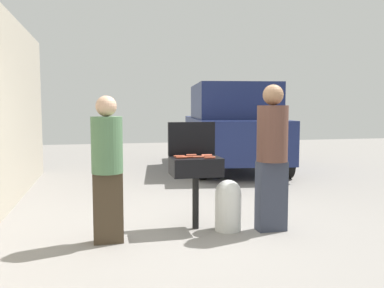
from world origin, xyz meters
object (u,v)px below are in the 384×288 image
at_px(hot_dog_3, 179,156).
at_px(hot_dog_5, 188,157).
at_px(hot_dog_2, 207,156).
at_px(hot_dog_7, 191,155).
at_px(parked_minivan, 231,126).
at_px(person_right, 272,152).
at_px(hot_dog_0, 210,158).
at_px(hot_dog_1, 182,157).
at_px(hot_dog_4, 206,155).
at_px(person_left, 107,164).
at_px(propane_tank, 228,204).
at_px(bbq_grill, 196,169).
at_px(hot_dog_6, 199,157).

xyz_separation_m(hot_dog_3, hot_dog_5, (0.08, -0.09, 0.00)).
height_order(hot_dog_2, hot_dog_7, same).
xyz_separation_m(hot_dog_5, parked_minivan, (2.09, 4.69, 0.13)).
distance_m(hot_dog_3, person_right, 1.12).
bearing_deg(hot_dog_0, hot_dog_1, 165.20).
bearing_deg(parked_minivan, hot_dog_2, 76.23).
bearing_deg(parked_minivan, hot_dog_4, 76.06).
xyz_separation_m(hot_dog_4, parked_minivan, (1.83, 4.58, 0.13)).
relative_size(hot_dog_3, person_left, 0.08).
bearing_deg(propane_tank, person_right, -13.47).
bearing_deg(propane_tank, hot_dog_0, -175.26).
xyz_separation_m(hot_dog_1, hot_dog_4, (0.34, 0.14, 0.00)).
bearing_deg(hot_dog_4, bbq_grill, -157.01).
height_order(bbq_grill, parked_minivan, parked_minivan).
bearing_deg(hot_dog_6, person_right, -12.95).
distance_m(hot_dog_2, hot_dog_5, 0.25).
xyz_separation_m(hot_dog_0, propane_tank, (0.24, 0.02, -0.58)).
distance_m(hot_dog_0, hot_dog_7, 0.33).
distance_m(hot_dog_0, hot_dog_6, 0.15).
height_order(hot_dog_5, hot_dog_6, same).
distance_m(hot_dog_3, hot_dog_4, 0.35).
relative_size(hot_dog_3, hot_dog_5, 1.00).
height_order(hot_dog_0, person_right, person_right).
xyz_separation_m(bbq_grill, hot_dog_2, (0.14, -0.00, 0.15)).
relative_size(bbq_grill, hot_dog_0, 6.80).
bearing_deg(hot_dog_3, person_right, -16.23).
bearing_deg(hot_dog_7, person_right, -23.34).
distance_m(hot_dog_4, hot_dog_7, 0.19).
distance_m(hot_dog_5, hot_dog_7, 0.19).
relative_size(hot_dog_5, parked_minivan, 0.03).
xyz_separation_m(hot_dog_5, hot_dog_6, (0.13, -0.03, 0.00)).
xyz_separation_m(bbq_grill, hot_dog_6, (0.02, -0.07, 0.15)).
distance_m(hot_dog_6, person_left, 1.10).
xyz_separation_m(hot_dog_1, hot_dog_6, (0.21, 0.01, 0.00)).
xyz_separation_m(propane_tank, parked_minivan, (1.61, 4.79, 0.70)).
distance_m(hot_dog_0, hot_dog_3, 0.39).
height_order(bbq_grill, person_right, person_right).
xyz_separation_m(bbq_grill, hot_dog_5, (-0.11, -0.04, 0.15)).
height_order(hot_dog_4, person_right, person_right).
bearing_deg(hot_dog_5, person_right, -12.71).
height_order(hot_dog_6, parked_minivan, parked_minivan).
distance_m(hot_dog_7, propane_tank, 0.75).
xyz_separation_m(hot_dog_4, hot_dog_6, (-0.13, -0.13, 0.00)).
distance_m(hot_dog_1, hot_dog_5, 0.09).
bearing_deg(person_right, hot_dog_1, -26.38).
xyz_separation_m(hot_dog_1, parked_minivan, (2.17, 4.72, 0.13)).
relative_size(hot_dog_4, hot_dog_6, 1.00).
height_order(bbq_grill, hot_dog_3, hot_dog_3).
height_order(propane_tank, person_right, person_right).
height_order(hot_dog_1, propane_tank, hot_dog_1).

